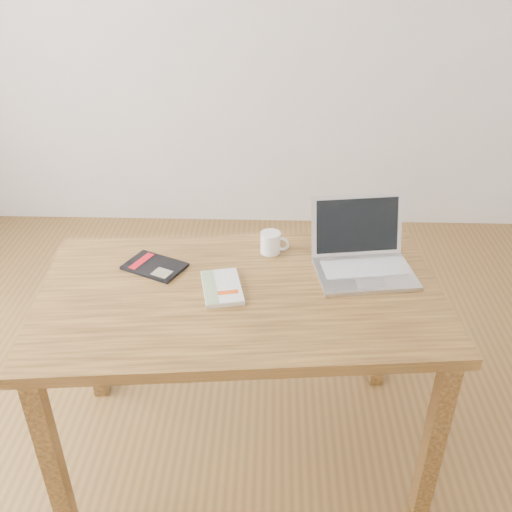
{
  "coord_description": "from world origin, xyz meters",
  "views": [
    {
      "loc": [
        0.3,
        -1.51,
        1.84
      ],
      "look_at": [
        0.24,
        0.11,
        0.85
      ],
      "focal_mm": 40.0,
      "sensor_mm": 36.0,
      "label": 1
    }
  ],
  "objects_px": {
    "white_guidebook": "(222,287)",
    "laptop": "(362,256)",
    "coffee_mug": "(271,242)",
    "black_guidebook": "(155,266)",
    "desk": "(241,312)"
  },
  "relations": [
    {
      "from": "desk",
      "to": "laptop",
      "type": "distance_m",
      "value": 0.47
    },
    {
      "from": "laptop",
      "to": "coffee_mug",
      "type": "xyz_separation_m",
      "value": [
        -0.32,
        0.1,
        -0.01
      ]
    },
    {
      "from": "desk",
      "to": "coffee_mug",
      "type": "distance_m",
      "value": 0.3
    },
    {
      "from": "black_guidebook",
      "to": "laptop",
      "type": "xyz_separation_m",
      "value": [
        0.73,
        0.02,
        0.04
      ]
    },
    {
      "from": "desk",
      "to": "coffee_mug",
      "type": "height_order",
      "value": "coffee_mug"
    },
    {
      "from": "laptop",
      "to": "coffee_mug",
      "type": "height_order",
      "value": "laptop"
    },
    {
      "from": "desk",
      "to": "laptop",
      "type": "bearing_deg",
      "value": 15.27
    },
    {
      "from": "desk",
      "to": "coffee_mug",
      "type": "bearing_deg",
      "value": 63.41
    },
    {
      "from": "white_guidebook",
      "to": "laptop",
      "type": "relative_size",
      "value": 0.61
    },
    {
      "from": "desk",
      "to": "laptop",
      "type": "relative_size",
      "value": 3.8
    },
    {
      "from": "coffee_mug",
      "to": "white_guidebook",
      "type": "bearing_deg",
      "value": -109.88
    },
    {
      "from": "desk",
      "to": "white_guidebook",
      "type": "relative_size",
      "value": 6.26
    },
    {
      "from": "black_guidebook",
      "to": "laptop",
      "type": "relative_size",
      "value": 0.66
    },
    {
      "from": "white_guidebook",
      "to": "laptop",
      "type": "height_order",
      "value": "laptop"
    },
    {
      "from": "black_guidebook",
      "to": "laptop",
      "type": "height_order",
      "value": "laptop"
    }
  ]
}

